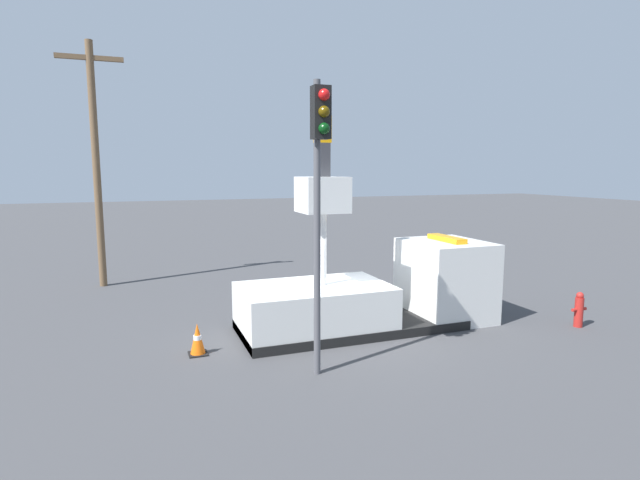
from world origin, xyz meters
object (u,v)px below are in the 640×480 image
(worker, at_px, (322,141))
(traffic_cone_rear, at_px, (198,340))
(traffic_light_pole, at_px, (319,172))
(utility_pole, at_px, (96,158))
(bucket_truck, at_px, (375,294))
(fire_hydrant, at_px, (579,310))

(worker, xyz_separation_m, traffic_cone_rear, (-3.26, -0.49, -4.58))
(traffic_light_pole, xyz_separation_m, utility_pole, (-4.64, 10.37, 0.47))
(bucket_truck, xyz_separation_m, traffic_cone_rear, (-4.79, -0.49, -0.55))
(bucket_truck, height_order, traffic_cone_rear, bucket_truck)
(traffic_cone_rear, bearing_deg, worker, 8.61)
(traffic_cone_rear, bearing_deg, bucket_truck, 5.89)
(bucket_truck, distance_m, worker, 4.31)
(traffic_light_pole, distance_m, traffic_cone_rear, 4.92)
(traffic_light_pole, bearing_deg, utility_pole, 114.10)
(worker, relative_size, traffic_cone_rear, 2.35)
(fire_hydrant, xyz_separation_m, traffic_cone_rear, (-9.95, 1.51, -0.12))
(fire_hydrant, bearing_deg, traffic_light_pole, -175.54)
(bucket_truck, bearing_deg, traffic_cone_rear, -174.11)
(traffic_light_pole, bearing_deg, fire_hydrant, 4.46)
(traffic_light_pole, relative_size, traffic_cone_rear, 8.04)
(worker, distance_m, fire_hydrant, 8.28)
(traffic_cone_rear, relative_size, utility_pole, 0.09)
(worker, bearing_deg, fire_hydrant, -16.71)
(bucket_truck, distance_m, traffic_cone_rear, 4.84)
(traffic_light_pole, xyz_separation_m, fire_hydrant, (7.73, 0.60, -3.72))
(fire_hydrant, bearing_deg, traffic_cone_rear, 171.36)
(bucket_truck, height_order, utility_pole, utility_pole)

